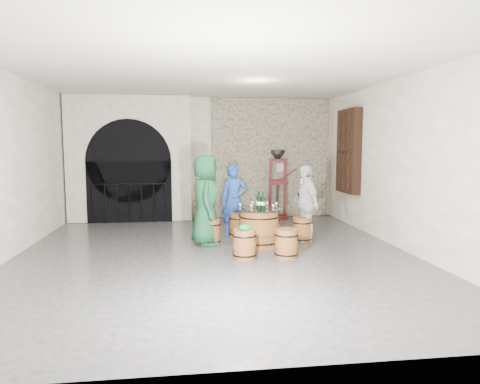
{
  "coord_description": "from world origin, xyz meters",
  "views": [
    {
      "loc": [
        -0.5,
        -7.47,
        1.93
      ],
      "look_at": [
        0.54,
        0.61,
        1.05
      ],
      "focal_mm": 32.0,
      "sensor_mm": 36.0,
      "label": 1
    }
  ],
  "objects": [
    {
      "name": "ground",
      "position": [
        0.0,
        0.0,
        0.0
      ],
      "size": [
        8.0,
        8.0,
        0.0
      ],
      "primitive_type": "plane",
      "color": "#2C2C2F",
      "rests_on": "ground"
    },
    {
      "name": "wall_back",
      "position": [
        0.0,
        4.0,
        1.6
      ],
      "size": [
        8.0,
        0.0,
        8.0
      ],
      "primitive_type": "plane",
      "rotation": [
        1.57,
        0.0,
        0.0
      ],
      "color": "silver",
      "rests_on": "ground"
    },
    {
      "name": "wall_front",
      "position": [
        0.0,
        -4.0,
        1.6
      ],
      "size": [
        8.0,
        0.0,
        8.0
      ],
      "primitive_type": "plane",
      "rotation": [
        -1.57,
        0.0,
        0.0
      ],
      "color": "silver",
      "rests_on": "ground"
    },
    {
      "name": "wall_left",
      "position": [
        -3.5,
        0.0,
        1.6
      ],
      "size": [
        0.0,
        8.0,
        8.0
      ],
      "primitive_type": "plane",
      "rotation": [
        1.57,
        0.0,
        1.57
      ],
      "color": "silver",
      "rests_on": "ground"
    },
    {
      "name": "wall_right",
      "position": [
        3.5,
        0.0,
        1.6
      ],
      "size": [
        0.0,
        8.0,
        8.0
      ],
      "primitive_type": "plane",
      "rotation": [
        1.57,
        0.0,
        -1.57
      ],
      "color": "silver",
      "rests_on": "ground"
    },
    {
      "name": "ceiling",
      "position": [
        0.0,
        0.0,
        3.2
      ],
      "size": [
        8.0,
        8.0,
        0.0
      ],
      "primitive_type": "plane",
      "rotation": [
        3.14,
        0.0,
        0.0
      ],
      "color": "beige",
      "rests_on": "wall_back"
    },
    {
      "name": "stone_facing_panel",
      "position": [
        1.8,
        3.94,
        1.6
      ],
      "size": [
        3.2,
        0.12,
        3.18
      ],
      "primitive_type": "cube",
      "color": "#9D957D",
      "rests_on": "ground"
    },
    {
      "name": "arched_opening",
      "position": [
        -1.9,
        3.74,
        1.58
      ],
      "size": [
        3.1,
        0.6,
        3.19
      ],
      "color": "silver",
      "rests_on": "ground"
    },
    {
      "name": "shuttered_window",
      "position": [
        3.38,
        2.4,
        1.8
      ],
      "size": [
        0.23,
        1.1,
        2.0
      ],
      "color": "black",
      "rests_on": "wall_right"
    },
    {
      "name": "barrel_table",
      "position": [
        0.89,
        0.51,
        0.37
      ],
      "size": [
        0.96,
        0.96,
        0.75
      ],
      "color": "brown",
      "rests_on": "ground"
    },
    {
      "name": "barrel_stool_left",
      "position": [
        -0.03,
        0.78,
        0.25
      ],
      "size": [
        0.42,
        0.42,
        0.51
      ],
      "color": "brown",
      "rests_on": "ground"
    },
    {
      "name": "barrel_stool_far",
      "position": [
        0.61,
        1.43,
        0.25
      ],
      "size": [
        0.42,
        0.42,
        0.51
      ],
      "color": "brown",
      "rests_on": "ground"
    },
    {
      "name": "barrel_stool_right",
      "position": [
        1.82,
        0.76,
        0.25
      ],
      "size": [
        0.42,
        0.42,
        0.51
      ],
      "color": "brown",
      "rests_on": "ground"
    },
    {
      "name": "barrel_stool_near_right",
      "position": [
        1.22,
        -0.39,
        0.25
      ],
      "size": [
        0.42,
        0.42,
        0.51
      ],
      "color": "brown",
      "rests_on": "ground"
    },
    {
      "name": "barrel_stool_near_left",
      "position": [
        0.49,
        -0.36,
        0.25
      ],
      "size": [
        0.42,
        0.42,
        0.51
      ],
      "color": "brown",
      "rests_on": "ground"
    },
    {
      "name": "green_cap",
      "position": [
        0.49,
        -0.36,
        0.55
      ],
      "size": [
        0.23,
        0.19,
        0.1
      ],
      "color": "#0C8D38",
      "rests_on": "barrel_stool_near_left"
    },
    {
      "name": "person_green",
      "position": [
        -0.11,
        0.8,
        0.88
      ],
      "size": [
        0.59,
        0.88,
        1.76
      ],
      "primitive_type": "imported",
      "rotation": [
        0.0,
        0.0,
        1.54
      ],
      "color": "#134629",
      "rests_on": "ground"
    },
    {
      "name": "person_blue",
      "position": [
        0.54,
        1.66,
        0.76
      ],
      "size": [
        0.59,
        0.42,
        1.53
      ],
      "primitive_type": "imported",
      "rotation": [
        0.0,
        0.0,
        -0.1
      ],
      "color": "#1B3D97",
      "rests_on": "ground"
    },
    {
      "name": "person_white",
      "position": [
        1.88,
        0.77,
        0.78
      ],
      "size": [
        0.55,
        0.97,
        1.55
      ],
      "primitive_type": "imported",
      "rotation": [
        0.0,
        0.0,
        -1.38
      ],
      "color": "beige",
      "rests_on": "ground"
    },
    {
      "name": "wine_bottle_left",
      "position": [
        0.88,
        0.46,
        0.88
      ],
      "size": [
        0.08,
        0.08,
        0.32
      ],
      "color": "black",
      "rests_on": "barrel_table"
    },
    {
      "name": "wine_bottle_center",
      "position": [
        0.95,
        0.41,
        0.88
      ],
      "size": [
        0.08,
        0.08,
        0.32
      ],
      "color": "black",
      "rests_on": "barrel_table"
    },
    {
      "name": "wine_bottle_right",
      "position": [
        0.91,
        0.68,
        0.88
      ],
      "size": [
        0.08,
        0.08,
        0.32
      ],
      "color": "black",
      "rests_on": "barrel_table"
    },
    {
      "name": "tasting_glass_a",
      "position": [
        0.72,
        0.34,
        0.79
      ],
      "size": [
        0.05,
        0.05,
        0.1
      ],
      "primitive_type": null,
      "color": "#BA6224",
      "rests_on": "barrel_table"
    },
    {
      "name": "tasting_glass_b",
      "position": [
        1.24,
        0.59,
        0.79
      ],
      "size": [
        0.05,
        0.05,
        0.1
      ],
      "primitive_type": null,
      "color": "#BA6224",
      "rests_on": "barrel_table"
    },
    {
      "name": "tasting_glass_c",
      "position": [
        0.8,
        0.77,
        0.79
      ],
      "size": [
        0.05,
        0.05,
        0.1
      ],
      "primitive_type": null,
      "color": "#BA6224",
      "rests_on": "barrel_table"
    },
    {
      "name": "tasting_glass_d",
      "position": [
        1.07,
        0.66,
        0.79
      ],
      "size": [
        0.05,
        0.05,
        0.1
      ],
      "primitive_type": null,
      "color": "#BA6224",
      "rests_on": "barrel_table"
    },
    {
      "name": "tasting_glass_e",
      "position": [
        1.12,
        0.29,
        0.79
      ],
      "size": [
        0.05,
        0.05,
        0.1
      ],
      "primitive_type": null,
      "color": "#BA6224",
      "rests_on": "barrel_table"
    },
    {
      "name": "tasting_glass_f",
      "position": [
        0.53,
        0.52,
        0.79
      ],
      "size": [
        0.05,
        0.05,
        0.1
      ],
      "primitive_type": null,
      "color": "#BA6224",
      "rests_on": "barrel_table"
    },
    {
      "name": "side_barrel",
      "position": [
        -0.03,
        3.29,
        0.34
      ],
      "size": [
        0.52,
        0.52,
        0.69
      ],
      "rotation": [
        0.0,
        0.0,
        -0.33
      ],
      "color": "brown",
      "rests_on": "ground"
    },
    {
      "name": "corking_press",
      "position": [
        1.9,
        3.51,
        1.06
      ],
      "size": [
        0.76,
        0.48,
        1.81
      ],
      "rotation": [
        0.0,
        0.0,
        -0.18
      ],
      "color": "#440B0C",
      "rests_on": "ground"
    },
    {
      "name": "control_box",
      "position": [
        2.05,
        3.86,
        1.35
      ],
      "size": [
        0.18,
        0.1,
        0.22
      ],
      "primitive_type": "cube",
      "color": "silver",
      "rests_on": "wall_back"
    }
  ]
}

